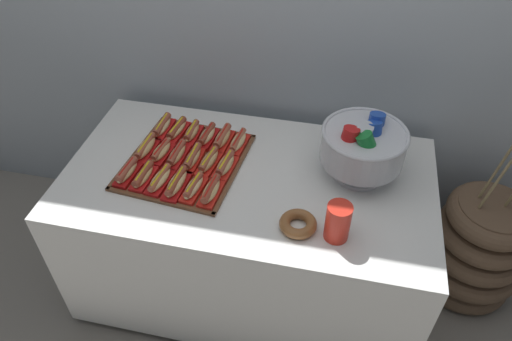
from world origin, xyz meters
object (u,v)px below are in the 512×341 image
(hot_dog_2, at_px, (160,180))
(hot_dog_8, at_px, (177,155))
(hot_dog_7, at_px, (161,152))
(punch_bowl, at_px, (363,145))
(hot_dog_10, at_px, (209,161))
(hot_dog_17, at_px, (238,142))
(donut, at_px, (298,224))
(hot_dog_13, at_px, (177,130))
(hot_dog_4, at_px, (194,187))
(hot_dog_6, at_px, (146,148))
(hot_dog_11, at_px, (225,165))
(hot_dog_16, at_px, (222,138))
(hot_dog_14, at_px, (192,133))
(hot_dog_1, at_px, (143,176))
(floor_vase, at_px, (475,248))
(cup_stack, at_px, (338,222))
(hot_dog_5, at_px, (211,191))
(hot_dog_0, at_px, (127,172))
(hot_dog_12, at_px, (162,127))
(buffet_table, at_px, (249,231))
(serving_tray, at_px, (185,162))
(hot_dog_3, at_px, (177,183))
(hot_dog_15, at_px, (207,136))
(hot_dog_9, at_px, (193,158))

(hot_dog_2, xyz_separation_m, hot_dog_8, (0.02, 0.16, 0.00))
(hot_dog_7, bearing_deg, punch_bowl, 4.93)
(hot_dog_10, height_order, hot_dog_17, hot_dog_10)
(donut, bearing_deg, hot_dog_13, 145.17)
(hot_dog_4, distance_m, hot_dog_10, 0.17)
(hot_dog_6, xyz_separation_m, hot_dog_8, (0.15, -0.01, -0.00))
(hot_dog_11, relative_size, hot_dog_16, 0.96)
(hot_dog_14, xyz_separation_m, hot_dog_17, (0.22, -0.02, -0.00))
(hot_dog_8, bearing_deg, hot_dog_4, -53.01)
(hot_dog_1, height_order, punch_bowl, punch_bowl)
(floor_vase, relative_size, cup_stack, 6.65)
(hot_dog_5, height_order, donut, hot_dog_5)
(hot_dog_0, relative_size, punch_bowl, 0.46)
(hot_dog_1, height_order, hot_dog_12, hot_dog_12)
(hot_dog_0, xyz_separation_m, hot_dog_11, (0.39, 0.13, -0.00))
(floor_vase, xyz_separation_m, hot_dog_11, (-1.19, -0.22, 0.51))
(hot_dog_14, relative_size, punch_bowl, 0.45)
(hot_dog_7, height_order, hot_dog_8, hot_dog_8)
(hot_dog_13, relative_size, punch_bowl, 0.51)
(hot_dog_2, xyz_separation_m, hot_dog_4, (0.15, -0.01, 0.00))
(hot_dog_5, height_order, hot_dog_16, hot_dog_16)
(buffet_table, height_order, hot_dog_4, hot_dog_4)
(hot_dog_17, relative_size, punch_bowl, 0.47)
(buffet_table, height_order, hot_dog_5, hot_dog_5)
(floor_vase, relative_size, hot_dog_17, 6.35)
(serving_tray, height_order, hot_dog_0, hot_dog_0)
(hot_dog_2, relative_size, hot_dog_16, 1.01)
(hot_dog_1, distance_m, hot_dog_7, 0.17)
(hot_dog_12, relative_size, punch_bowl, 0.50)
(buffet_table, relative_size, floor_vase, 1.50)
(hot_dog_3, xyz_separation_m, hot_dog_15, (0.03, 0.33, -0.00))
(hot_dog_7, bearing_deg, hot_dog_11, -5.28)
(hot_dog_12, xyz_separation_m, donut, (0.71, -0.45, -0.01))
(hot_dog_10, bearing_deg, hot_dog_13, 138.46)
(hot_dog_9, xyz_separation_m, hot_dog_11, (0.15, -0.01, 0.00))
(hot_dog_5, bearing_deg, serving_tray, 133.37)
(serving_tray, xyz_separation_m, hot_dog_17, (0.20, 0.15, 0.03))
(hot_dog_11, bearing_deg, hot_dog_16, 109.16)
(hot_dog_3, height_order, donut, hot_dog_3)
(hot_dog_0, height_order, punch_bowl, punch_bowl)
(donut, bearing_deg, serving_tray, 153.63)
(hot_dog_12, relative_size, hot_dog_15, 1.08)
(hot_dog_17, bearing_deg, cup_stack, -41.62)
(serving_tray, xyz_separation_m, hot_dog_7, (-0.11, 0.01, 0.03))
(hot_dog_10, height_order, donut, hot_dog_10)
(hot_dog_4, distance_m, hot_dog_6, 0.34)
(hot_dog_5, relative_size, punch_bowl, 0.48)
(hot_dog_2, bearing_deg, hot_dog_11, 30.97)
(hot_dog_5, distance_m, hot_dog_11, 0.17)
(hot_dog_10, bearing_deg, hot_dog_14, 126.99)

